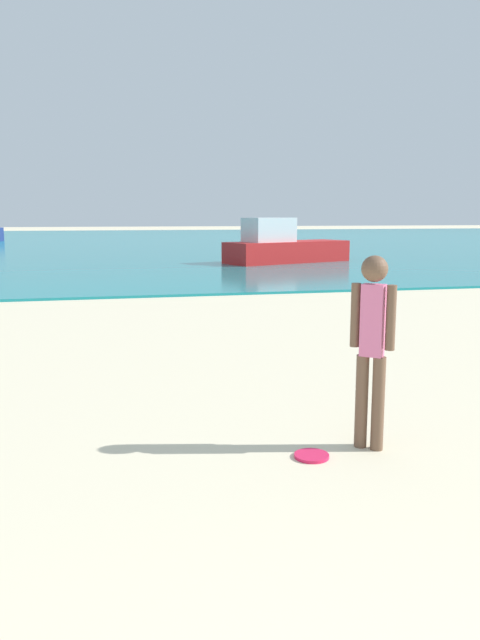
% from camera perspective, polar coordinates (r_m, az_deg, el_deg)
% --- Properties ---
extents(water, '(160.00, 60.00, 0.06)m').
position_cam_1_polar(water, '(43.90, -11.43, 7.14)').
color(water, teal).
rests_on(water, ground).
extents(person_standing, '(0.29, 0.26, 1.54)m').
position_cam_1_polar(person_standing, '(4.90, 12.10, -1.90)').
color(person_standing, brown).
rests_on(person_standing, ground).
extents(frisbee, '(0.27, 0.27, 0.03)m').
position_cam_1_polar(frisbee, '(4.89, 6.63, -12.36)').
color(frisbee, '#E51E4C').
rests_on(frisbee, ground).
extents(boat_near, '(5.18, 3.28, 1.68)m').
position_cam_1_polar(boat_near, '(23.48, 4.04, 6.74)').
color(boat_near, red).
rests_on(boat_near, water).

